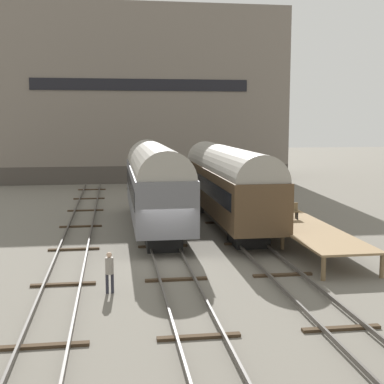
% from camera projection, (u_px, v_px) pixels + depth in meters
% --- Properties ---
extents(ground_plane, '(200.00, 200.00, 0.00)m').
position_uv_depth(ground_plane, '(169.00, 262.00, 25.22)').
color(ground_plane, '#6B665B').
extents(track_left, '(2.60, 60.00, 0.26)m').
position_uv_depth(track_left, '(69.00, 263.00, 24.54)').
color(track_left, '#4C4742').
rests_on(track_left, ground).
extents(track_middle, '(2.60, 60.00, 0.26)m').
position_uv_depth(track_middle, '(169.00, 259.00, 25.20)').
color(track_middle, '#4C4742').
rests_on(track_middle, ground).
extents(track_right, '(2.60, 60.00, 0.26)m').
position_uv_depth(track_right, '(263.00, 255.00, 25.86)').
color(track_right, '#4C4742').
rests_on(track_right, ground).
extents(train_car_brown, '(2.97, 17.04, 5.00)m').
position_uv_depth(train_car_brown, '(227.00, 181.00, 33.82)').
color(train_car_brown, black).
rests_on(train_car_brown, ground).
extents(train_car_grey, '(3.08, 15.10, 5.22)m').
position_uv_depth(train_car_grey, '(155.00, 181.00, 32.43)').
color(train_car_grey, black).
rests_on(train_car_grey, ground).
extents(station_platform, '(2.90, 11.22, 1.12)m').
position_uv_depth(station_platform, '(307.00, 229.00, 27.69)').
color(station_platform, '#8C704C').
rests_on(station_platform, ground).
extents(bench, '(1.40, 0.40, 0.91)m').
position_uv_depth(bench, '(286.00, 210.00, 29.99)').
color(bench, brown).
rests_on(bench, station_platform).
extents(person_worker, '(0.32, 0.32, 1.63)m').
position_uv_depth(person_worker, '(109.00, 269.00, 20.53)').
color(person_worker, '#282833').
rests_on(person_worker, ground).
extents(warehouse_building, '(31.84, 11.69, 18.59)m').
position_uv_depth(warehouse_building, '(139.00, 96.00, 60.71)').
color(warehouse_building, '#46403A').
rests_on(warehouse_building, ground).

